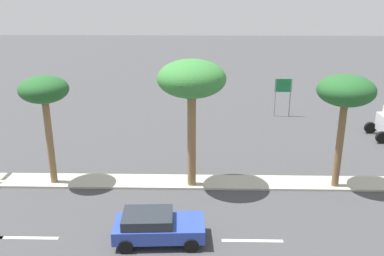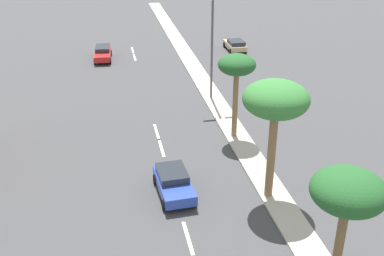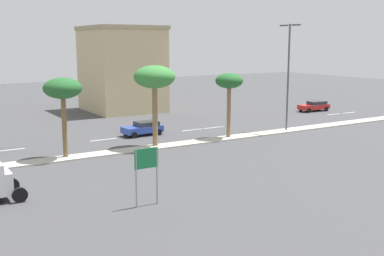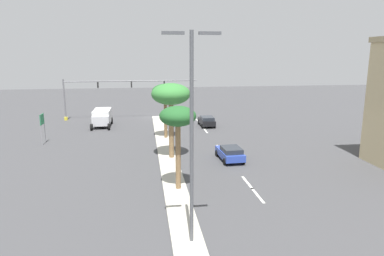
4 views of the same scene
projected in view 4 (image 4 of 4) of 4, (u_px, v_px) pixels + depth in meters
ground_plane at (176, 194)px, 25.77m from camera, size 160.00×160.00×0.00m
lane_stripe_inboard at (197, 120)px, 53.60m from camera, size 0.20×2.80×0.01m
lane_stripe_rear at (206, 131)px, 46.64m from camera, size 0.20×2.80×0.01m
lane_stripe_front at (220, 148)px, 38.10m from camera, size 0.20×2.80×0.01m
lane_stripe_near at (247, 183)px, 28.10m from camera, size 0.20×2.80×0.01m
lane_stripe_left at (258, 195)px, 25.60m from camera, size 0.20×2.80×0.01m
traffic_signal_gantry at (104, 92)px, 53.72m from camera, size 20.52×0.53×6.30m
directional_road_sign at (42, 122)px, 39.64m from camera, size 0.10×1.48×3.41m
palm_tree_trailing at (165, 92)px, 41.37m from camera, size 3.10×3.10×6.48m
palm_tree_right at (171, 96)px, 33.23m from camera, size 3.72×3.72×7.27m
palm_tree_leading at (178, 119)px, 25.53m from camera, size 2.71×2.71×6.32m
street_lamp_far at (192, 126)px, 17.87m from camera, size 2.90×0.24×11.18m
sedan_blue_front at (230, 153)px, 33.72m from camera, size 2.20×4.16×1.40m
sedan_black_far at (207, 121)px, 49.32m from camera, size 2.03×4.05×1.44m
box_truck at (102, 117)px, 49.11m from camera, size 2.55×5.67×2.33m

